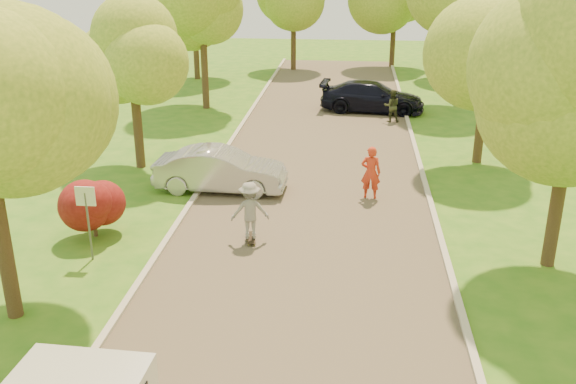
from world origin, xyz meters
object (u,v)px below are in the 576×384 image
at_px(street_sign, 87,208).
at_px(person_olive, 392,106).
at_px(silver_sedan, 220,170).
at_px(longboard, 251,238).
at_px(person_striped, 371,173).
at_px(skateboarder, 250,210).
at_px(dark_sedan, 372,97).

distance_m(street_sign, person_olive, 18.43).
relative_size(street_sign, person_olive, 1.34).
bearing_deg(street_sign, person_olive, 60.65).
relative_size(silver_sedan, longboard, 5.04).
bearing_deg(longboard, person_striped, -145.43).
bearing_deg(skateboarder, longboard, -97.93).
relative_size(dark_sedan, person_olive, 3.35).
height_order(silver_sedan, person_striped, person_striped).
bearing_deg(silver_sedan, dark_sedan, -22.99).
xyz_separation_m(silver_sedan, skateboarder, (1.72, -4.10, 0.22)).
distance_m(skateboarder, person_olive, 15.19).
distance_m(street_sign, person_striped, 9.57).
xyz_separation_m(longboard, person_striped, (3.58, 3.88, 0.84)).
bearing_deg(silver_sedan, street_sign, 157.75).
bearing_deg(dark_sedan, street_sign, 161.56).
height_order(street_sign, person_olive, street_sign).
bearing_deg(skateboarder, person_striped, -145.43).
distance_m(longboard, skateboarder, 0.89).
relative_size(street_sign, skateboarder, 1.25).
xyz_separation_m(silver_sedan, longboard, (1.72, -4.10, -0.67)).
distance_m(dark_sedan, person_olive, 2.29).
height_order(street_sign, dark_sedan, street_sign).
xyz_separation_m(longboard, skateboarder, (0.00, -0.00, 0.89)).
relative_size(dark_sedan, skateboarder, 3.12).
relative_size(skateboarder, person_olive, 1.07).
bearing_deg(longboard, person_olive, -121.14).
height_order(longboard, person_olive, person_olive).
xyz_separation_m(dark_sedan, skateboarder, (-3.88, -16.51, 0.20)).
bearing_deg(person_olive, silver_sedan, 52.60).
height_order(dark_sedan, skateboarder, skateboarder).
relative_size(street_sign, person_striped, 1.16).
height_order(street_sign, skateboarder, street_sign).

